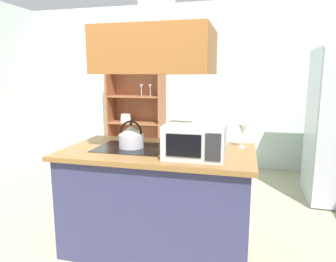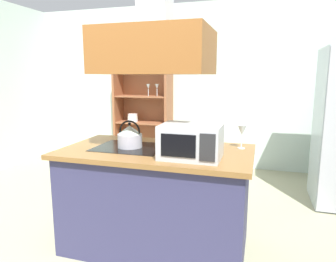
% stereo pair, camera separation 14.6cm
% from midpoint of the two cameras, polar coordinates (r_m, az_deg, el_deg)
% --- Properties ---
extents(ground_plane, '(7.80, 7.80, 0.00)m').
position_cam_midpoint_polar(ground_plane, '(2.84, -9.39, -22.36)').
color(ground_plane, '#9E9C7C').
extents(wall_back, '(6.00, 0.12, 2.70)m').
position_cam_midpoint_polar(wall_back, '(5.28, 3.36, 8.34)').
color(wall_back, silver).
rests_on(wall_back, ground).
extents(kitchen_island, '(1.63, 0.91, 0.90)m').
position_cam_midpoint_polar(kitchen_island, '(2.78, -3.36, -12.46)').
color(kitchen_island, '#323156').
rests_on(kitchen_island, ground).
extents(range_hood, '(0.90, 0.70, 1.16)m').
position_cam_midpoint_polar(range_hood, '(2.58, -3.68, 16.72)').
color(range_hood, '#945727').
extents(dish_cabinet, '(0.97, 0.40, 1.81)m').
position_cam_midpoint_polar(dish_cabinet, '(5.36, -6.62, 2.46)').
color(dish_cabinet, '#955736').
rests_on(dish_cabinet, ground).
extents(kettle, '(0.22, 0.22, 0.24)m').
position_cam_midpoint_polar(kettle, '(2.70, -8.44, -1.04)').
color(kettle, '#B7B5C3').
rests_on(kettle, kitchen_island).
extents(cutting_board, '(0.36, 0.26, 0.02)m').
position_cam_midpoint_polar(cutting_board, '(2.85, 0.78, -2.22)').
color(cutting_board, white).
rests_on(cutting_board, kitchen_island).
extents(microwave, '(0.46, 0.35, 0.26)m').
position_cam_midpoint_polar(microwave, '(2.35, 3.27, -1.91)').
color(microwave, '#B7BABF').
rests_on(microwave, kitchen_island).
extents(wine_glass_on_counter, '(0.08, 0.08, 0.21)m').
position_cam_midpoint_polar(wine_glass_on_counter, '(2.73, 12.27, 0.06)').
color(wine_glass_on_counter, silver).
rests_on(wine_glass_on_counter, kitchen_island).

